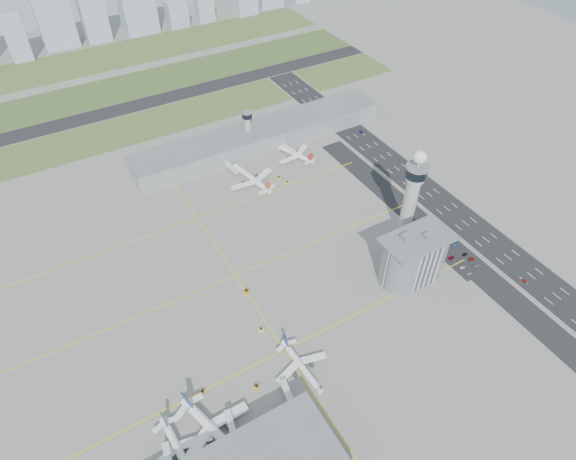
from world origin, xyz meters
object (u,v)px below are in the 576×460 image
airplane_near_a (179,451)px  car_lot_6 (477,266)px  tug_3 (246,291)px  admin_building (414,257)px  car_hw_1 (420,187)px  airplane_near_c (302,365)px  car_lot_10 (451,242)px  control_tower (412,192)px  tug_2 (261,330)px  airplane_near_b (215,430)px  tug_4 (279,178)px  jet_bridge_near_2 (293,408)px  car_hw_2 (361,132)px  airplane_far_a (251,175)px  car_lot_11 (439,231)px  car_lot_7 (472,259)px  jet_bridge_far_0 (227,165)px  airplane_far_b (294,151)px  tug_1 (257,387)px  jet_bridge_near_1 (235,440)px  car_lot_9 (455,245)px  car_lot_8 (465,254)px  tug_0 (203,391)px  car_lot_2 (451,258)px  car_lot_0 (469,274)px  car_hw_4 (312,107)px  car_hw_0 (525,281)px  car_lot_1 (463,267)px  secondary_tower (248,127)px  car_lot_3 (444,253)px  jet_bridge_far_1 (283,147)px  tug_5 (287,182)px  car_lot_5 (430,240)px

airplane_near_a → car_lot_6: airplane_near_a is taller
tug_3 → airplane_near_a: bearing=107.2°
admin_building → car_hw_1: 88.99m
airplane_near_c → car_lot_10: size_ratio=8.53×
control_tower → tug_2: size_ratio=22.50×
airplane_near_b → tug_4: (119.23, 154.44, -5.29)m
jet_bridge_near_2 → car_hw_2: size_ratio=3.34×
airplane_far_a → car_lot_11: size_ratio=11.15×
airplane_near_a → car_lot_7: (200.14, 21.75, -4.56)m
jet_bridge_far_0 → car_lot_7: 188.00m
airplane_far_b → tug_1: airplane_far_b is taller
jet_bridge_near_1 → tug_2: size_ratio=4.88×
jet_bridge_near_2 → car_lot_6: size_ratio=3.51×
airplane_far_a → car_lot_9: 150.15m
car_lot_6 → car_lot_7: (1.45, 5.47, 0.09)m
airplane_near_a → car_lot_8: (199.45, 26.91, -4.60)m
car_lot_7 → admin_building: bearing=79.7°
tug_0 → car_lot_2: 169.71m
jet_bridge_near_1 → tug_0: size_ratio=4.81×
car_lot_11 → car_lot_0: bearing=155.6°
car_hw_4 → car_lot_2: bearing=-93.5°
tug_3 → car_hw_4: (147.61, 162.89, -0.51)m
tug_4 → car_hw_0: size_ratio=1.11×
car_hw_2 → admin_building: bearing=-111.1°
control_tower → car_lot_1: control_tower is taller
jet_bridge_far_0 → car_lot_10: size_ratio=3.41×
airplane_near_c → car_hw_1: 174.05m
admin_building → car_lot_11: 48.36m
car_lot_6 → secondary_tower: bearing=21.2°
car_lot_3 → car_lot_9: bearing=-78.4°
airplane_far_b → car_lot_7: (39.48, -151.84, -4.79)m
car_lot_0 → airplane_near_a: bearing=103.2°
airplane_near_a → car_lot_2: airplane_near_a is taller
jet_bridge_far_1 → car_hw_1: jet_bridge_far_1 is taller
tug_4 → car_lot_7: size_ratio=0.79×
car_lot_1 → car_lot_9: size_ratio=0.95×
control_tower → car_lot_9: control_tower is taller
secondary_tower → tug_2: size_ratio=11.13×
airplane_near_a → car_lot_6: bearing=91.0°
airplane_near_c → jet_bridge_near_1: bearing=-72.4°
tug_3 → car_lot_1: bearing=-140.5°
car_lot_2 → car_lot_8: size_ratio=1.18×
jet_bridge_far_1 → airplane_far_b: bearing=-0.2°
jet_bridge_far_1 → jet_bridge_far_0: bearing=-100.0°
control_tower → tug_4: bearing=114.4°
tug_1 → tug_5: (95.17, 134.27, -0.08)m
secondary_tower → car_hw_1: (84.54, -110.44, -18.20)m
car_lot_5 → car_hw_0: size_ratio=1.16×
car_lot_0 → car_hw_2: bearing=-4.3°
car_hw_0 → car_hw_4: (0.19, 238.82, 0.00)m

